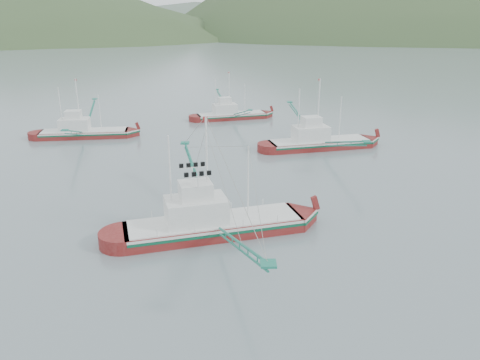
{
  "coord_description": "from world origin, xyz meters",
  "views": [
    {
      "loc": [
        -1.05,
        -39.18,
        19.2
      ],
      "look_at": [
        0.0,
        6.0,
        3.2
      ],
      "focal_mm": 35.0,
      "sensor_mm": 36.0,
      "label": 1
    }
  ],
  "objects_px": {
    "bg_boat_left": "(83,128)",
    "bg_boat_right": "(319,135)",
    "main_boat": "(212,211)",
    "bg_boat_far": "(231,110)"
  },
  "relations": [
    {
      "from": "main_boat",
      "to": "bg_boat_far",
      "type": "relative_size",
      "value": 1.22
    },
    {
      "from": "bg_boat_left",
      "to": "bg_boat_far",
      "type": "relative_size",
      "value": 1.08
    },
    {
      "from": "bg_boat_left",
      "to": "bg_boat_far",
      "type": "xyz_separation_m",
      "value": [
        24.55,
        13.94,
        0.3
      ]
    },
    {
      "from": "bg_boat_left",
      "to": "bg_boat_right",
      "type": "height_order",
      "value": "bg_boat_right"
    },
    {
      "from": "main_boat",
      "to": "bg_boat_right",
      "type": "distance_m",
      "value": 32.88
    },
    {
      "from": "main_boat",
      "to": "bg_boat_left",
      "type": "bearing_deg",
      "value": 106.74
    },
    {
      "from": "main_boat",
      "to": "bg_boat_right",
      "type": "relative_size",
      "value": 1.05
    },
    {
      "from": "bg_boat_right",
      "to": "main_boat",
      "type": "bearing_deg",
      "value": -129.97
    },
    {
      "from": "main_boat",
      "to": "bg_boat_far",
      "type": "bearing_deg",
      "value": 72.94
    },
    {
      "from": "bg_boat_left",
      "to": "bg_boat_right",
      "type": "distance_m",
      "value": 38.55
    }
  ]
}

